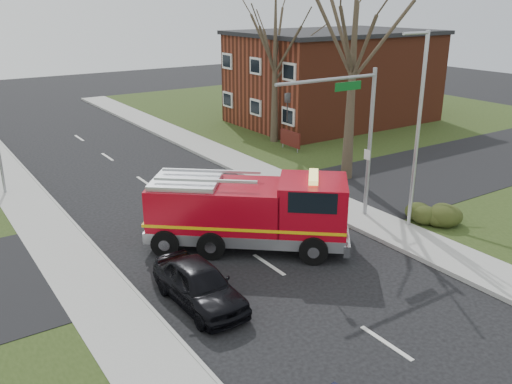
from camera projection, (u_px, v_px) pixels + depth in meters
ground at (269, 265)px, 20.59m from camera, size 120.00×120.00×0.00m
sidewalk_right at (384, 227)px, 23.81m from camera, size 2.40×80.00×0.15m
sidewalk_left at (110, 313)px, 17.31m from camera, size 2.40×80.00×0.15m
brick_building at (334, 77)px, 43.41m from camera, size 15.40×10.40×7.25m
health_center_sign at (290, 139)px, 35.58m from camera, size 0.12×2.00×1.40m
hedge_corner at (445, 210)px, 24.33m from camera, size 2.80×2.00×0.90m
bare_tree_near at (354, 43)px, 27.78m from camera, size 6.00×6.00×12.00m
bare_tree_far at (275, 48)px, 35.92m from camera, size 5.25×5.25×10.50m
traffic_signal_mast at (350, 120)px, 22.91m from camera, size 5.29×0.18×6.80m
streetlight_pole at (417, 127)px, 22.41m from camera, size 1.48×0.16×8.40m
fire_engine at (250, 214)px, 21.68m from camera, size 7.72×7.09×3.16m
parked_car_maroon at (199, 284)px, 17.73m from camera, size 1.80×4.29×1.45m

